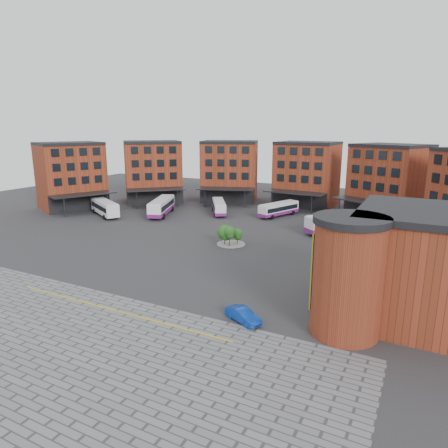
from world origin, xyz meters
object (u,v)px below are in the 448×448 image
at_px(bus_a, 105,207).
at_px(bus_f, 390,231).
at_px(bus_c, 219,207).
at_px(bus_e, 337,223).
at_px(tree_island, 229,234).
at_px(bus_d, 279,209).
at_px(bus_b, 162,206).
at_px(blue_car, 243,315).

relative_size(bus_a, bus_f, 0.97).
relative_size(bus_a, bus_c, 1.13).
height_order(bus_a, bus_e, bus_e).
xyz_separation_m(tree_island, bus_c, (-12.09, 19.65, -0.25)).
height_order(bus_e, bus_f, bus_e).
relative_size(bus_a, bus_e, 1.00).
bearing_deg(bus_a, bus_f, -53.78).
bearing_deg(tree_island, bus_d, 90.09).
xyz_separation_m(tree_island, bus_a, (-32.04, 7.16, 0.10)).
bearing_deg(bus_d, bus_b, -134.16).
bearing_deg(bus_b, bus_e, -18.29).
height_order(bus_e, blue_car, bus_e).
height_order(tree_island, bus_a, tree_island).
relative_size(bus_d, bus_f, 0.91).
bearing_deg(bus_b, bus_d, 2.90).
bearing_deg(bus_c, bus_f, -42.53).
height_order(bus_a, bus_d, bus_a).
height_order(bus_c, bus_e, bus_e).
height_order(bus_c, bus_f, bus_f).
height_order(tree_island, bus_d, tree_island).
bearing_deg(bus_b, bus_a, -170.75).
bearing_deg(tree_island, bus_e, 48.20).
xyz_separation_m(bus_a, bus_f, (53.93, 6.17, -0.05)).
distance_m(bus_a, bus_e, 46.12).
height_order(bus_d, bus_f, bus_f).
distance_m(bus_b, bus_f, 43.95).
height_order(bus_a, bus_c, bus_a).
bearing_deg(bus_e, bus_b, -137.18).
xyz_separation_m(bus_b, bus_c, (9.97, 6.58, -0.33)).
distance_m(bus_a, bus_d, 35.72).
height_order(bus_c, bus_d, bus_d).
distance_m(bus_b, blue_car, 48.99).
distance_m(bus_d, bus_e, 15.66).
xyz_separation_m(bus_c, bus_f, (33.98, -6.32, 0.30)).
height_order(tree_island, bus_b, bus_b).
xyz_separation_m(bus_e, bus_f, (8.49, -1.67, -0.00)).
distance_m(bus_c, bus_e, 25.92).
bearing_deg(bus_a, tree_island, -72.90).
height_order(bus_f, blue_car, bus_f).
relative_size(bus_f, blue_car, 2.85).
relative_size(bus_c, bus_f, 0.86).
relative_size(bus_e, bus_f, 0.97).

